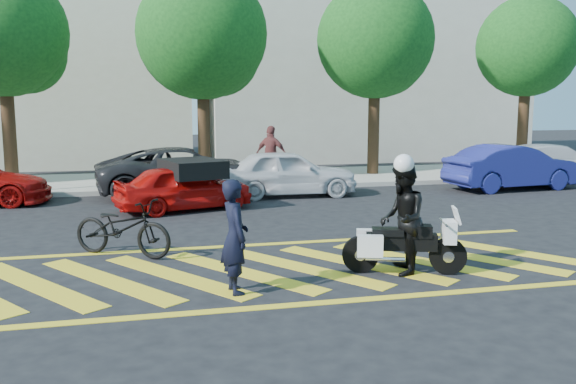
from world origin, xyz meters
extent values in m
plane|color=black|center=(0.00, 0.00, 0.00)|extent=(90.00, 90.00, 0.00)
cube|color=#9E998E|center=(0.00, 12.00, 0.07)|extent=(60.00, 5.00, 0.15)
cube|color=gold|center=(-3.90, 0.00, 0.00)|extent=(2.43, 3.21, 0.01)
cube|color=gold|center=(-2.80, 0.00, 0.00)|extent=(2.43, 3.21, 0.01)
cube|color=gold|center=(-1.70, 0.00, 0.00)|extent=(2.43, 3.21, 0.01)
cube|color=gold|center=(-0.60, 0.00, 0.00)|extent=(2.43, 3.21, 0.01)
cube|color=gold|center=(0.50, 0.00, 0.00)|extent=(2.43, 3.21, 0.01)
cube|color=gold|center=(1.60, 0.00, 0.00)|extent=(2.43, 3.21, 0.01)
cube|color=gold|center=(2.70, 0.00, 0.00)|extent=(2.43, 3.21, 0.01)
cube|color=gold|center=(3.80, 0.00, 0.00)|extent=(2.43, 3.21, 0.01)
cube|color=gold|center=(4.90, 0.00, 0.00)|extent=(2.43, 3.21, 0.01)
cube|color=gold|center=(0.00, -1.90, 0.00)|extent=(12.00, 0.20, 0.01)
cube|color=gold|center=(0.00, 1.90, 0.00)|extent=(12.00, 0.20, 0.01)
cube|color=beige|center=(-8.00, 21.00, 5.00)|extent=(16.00, 8.00, 10.00)
cube|color=beige|center=(9.00, 21.00, 5.50)|extent=(16.00, 8.00, 11.00)
cylinder|color=black|center=(-6.50, 12.00, 2.00)|extent=(0.44, 0.44, 4.00)
sphere|color=#124415|center=(-6.50, 12.00, 5.16)|extent=(4.20, 4.20, 4.20)
sphere|color=#124415|center=(-5.90, 12.30, 4.53)|extent=(2.73, 2.73, 2.73)
cylinder|color=black|center=(0.00, 12.00, 2.00)|extent=(0.44, 0.44, 4.00)
sphere|color=#124415|center=(0.00, 12.00, 5.26)|extent=(4.60, 4.60, 4.60)
sphere|color=#124415|center=(0.60, 12.30, 4.58)|extent=(2.99, 2.99, 2.99)
cylinder|color=black|center=(6.50, 12.00, 2.00)|extent=(0.44, 0.44, 4.00)
sphere|color=#124415|center=(6.50, 12.00, 5.21)|extent=(4.40, 4.40, 4.40)
sphere|color=#124415|center=(7.10, 12.30, 4.55)|extent=(2.86, 2.86, 2.86)
cylinder|color=black|center=(13.00, 12.00, 2.00)|extent=(0.44, 0.44, 4.00)
sphere|color=#124415|center=(13.00, 12.00, 5.10)|extent=(4.00, 4.00, 4.00)
sphere|color=#124415|center=(13.60, 12.30, 4.50)|extent=(2.60, 2.60, 2.60)
imported|color=black|center=(-0.87, -1.11, 0.88)|extent=(0.50, 0.69, 1.76)
imported|color=black|center=(-2.60, 1.61, 0.55)|extent=(2.14, 1.75, 1.09)
cylinder|color=black|center=(1.39, -0.49, 0.31)|extent=(0.63, 0.32, 0.62)
cylinder|color=silver|center=(1.39, -0.49, 0.31)|extent=(0.23, 0.20, 0.19)
cylinder|color=black|center=(2.79, -0.95, 0.31)|extent=(0.63, 0.32, 0.62)
cylinder|color=silver|center=(2.79, -0.95, 0.31)|extent=(0.23, 0.20, 0.19)
cube|color=black|center=(2.04, -0.70, 0.55)|extent=(1.20, 0.61, 0.28)
cube|color=black|center=(2.31, -0.79, 0.74)|extent=(0.49, 0.40, 0.21)
cube|color=black|center=(1.82, -0.63, 0.72)|extent=(0.60, 0.47, 0.11)
cube|color=silver|center=(2.79, -0.95, 0.74)|extent=(0.32, 0.44, 0.38)
cube|color=silver|center=(1.61, -0.30, 0.52)|extent=(0.46, 0.30, 0.36)
cube|color=silver|center=(1.45, -0.77, 0.52)|extent=(0.46, 0.30, 0.36)
imported|color=black|center=(2.04, -0.72, 0.94)|extent=(0.97, 1.09, 1.88)
imported|color=#B30B08|center=(-1.13, 6.33, 0.62)|extent=(3.92, 2.45, 1.25)
imported|color=black|center=(-0.90, 9.02, 0.75)|extent=(5.60, 2.91, 1.51)
imported|color=silver|center=(2.17, 8.14, 0.73)|extent=(4.31, 1.83, 1.45)
imported|color=navy|center=(9.80, 7.80, 0.75)|extent=(4.66, 2.02, 1.49)
imported|color=#B5B8BD|center=(12.44, 9.20, 0.69)|extent=(4.88, 2.31, 1.38)
imported|color=brown|center=(2.07, 10.07, 1.13)|extent=(1.20, 1.08, 1.96)
camera|label=1|loc=(-2.19, -10.08, 2.90)|focal=38.00mm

